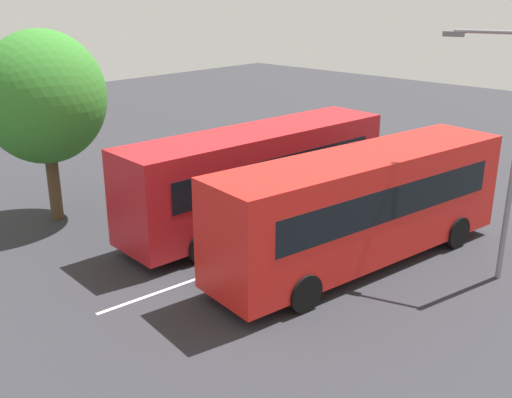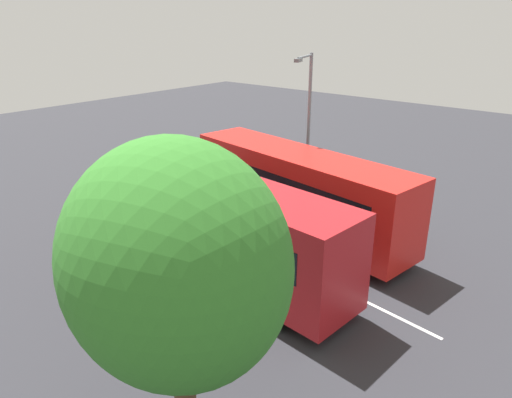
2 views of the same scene
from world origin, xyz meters
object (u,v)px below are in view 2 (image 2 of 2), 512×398
at_px(bus_center_left, 221,222).
at_px(depot_tree, 176,264).
at_px(pedestrian, 147,195).
at_px(street_lamp, 307,119).
at_px(bus_far_left, 298,189).

distance_m(bus_center_left, depot_tree, 7.82).
xyz_separation_m(pedestrian, depot_tree, (-10.66, 7.23, 3.44)).
relative_size(pedestrian, street_lamp, 0.24).
bearing_deg(depot_tree, bus_far_left, -66.31).
bearing_deg(bus_far_left, bus_center_left, 97.02).
relative_size(bus_far_left, street_lamp, 1.52).
bearing_deg(bus_center_left, street_lamp, -72.56).
distance_m(pedestrian, depot_tree, 13.33).
relative_size(bus_center_left, street_lamp, 1.51).
height_order(bus_center_left, street_lamp, street_lamp).
bearing_deg(bus_center_left, bus_far_left, -86.79).
distance_m(pedestrian, street_lamp, 8.20).
bearing_deg(depot_tree, street_lamp, -64.85).
distance_m(bus_far_left, bus_center_left, 4.41).
distance_m(bus_far_left, street_lamp, 4.34).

